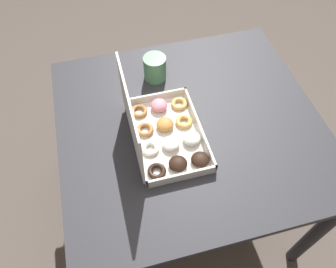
{
  "coord_description": "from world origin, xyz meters",
  "views": [
    {
      "loc": [
        -0.73,
        0.28,
        1.76
      ],
      "look_at": [
        -0.04,
        0.1,
        0.77
      ],
      "focal_mm": 35.0,
      "sensor_mm": 36.0,
      "label": 1
    }
  ],
  "objects": [
    {
      "name": "coffee_mug",
      "position": [
        0.28,
        0.07,
        0.81
      ],
      "size": [
        0.1,
        0.1,
        0.11
      ],
      "color": "#4C8456",
      "rests_on": "dining_table"
    },
    {
      "name": "ground_plane",
      "position": [
        0.0,
        0.0,
        0.0
      ],
      "size": [
        8.0,
        8.0,
        0.0
      ],
      "primitive_type": "plane",
      "color": "#564C44"
    },
    {
      "name": "donut_box",
      "position": [
        -0.05,
        0.13,
        0.8
      ],
      "size": [
        0.38,
        0.26,
        0.28
      ],
      "color": "silver",
      "rests_on": "dining_table"
    },
    {
      "name": "dining_table",
      "position": [
        0.0,
        0.0,
        0.65
      ],
      "size": [
        0.96,
        1.02,
        0.75
      ],
      "color": "#2D2D33",
      "rests_on": "ground_plane"
    }
  ]
}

